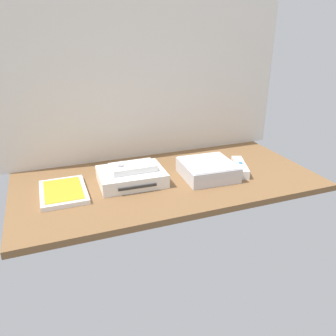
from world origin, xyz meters
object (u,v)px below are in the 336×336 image
Objects in this scene: game_console at (132,177)px; remote_classic_pad at (133,167)px; game_case at (63,192)px; remote_wand at (240,167)px; mini_computer at (208,169)px.

game_console is 1.50× the size of remote_classic_pad.
game_console reaches higher than game_case.
remote_wand is at bearing -6.89° from remote_classic_pad.
mini_computer reaches higher than game_case.
mini_computer is 1.18× the size of remote_wand.
game_case is at bearing -179.26° from remote_classic_pad.
game_case is (-21.67, -0.36, -1.44)cm from game_console.
remote_classic_pad is (-37.76, 4.42, 3.90)cm from remote_wand.
remote_wand reaches higher than game_case.
game_case is at bearing -163.29° from remote_wand.
game_console is 1.13× the size of game_case.
game_case is 1.32× the size of remote_classic_pad.
remote_classic_pad is (22.19, 0.37, 4.65)cm from game_case.
remote_classic_pad is at bearing -166.10° from remote_wand.
mini_computer is at bearing -159.22° from remote_wand.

